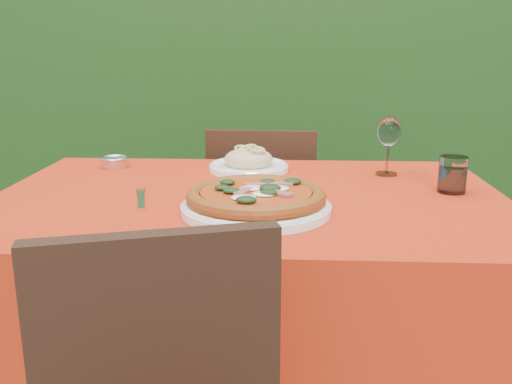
{
  "coord_description": "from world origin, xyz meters",
  "views": [
    {
      "loc": [
        0.09,
        -1.36,
        1.11
      ],
      "look_at": [
        0.02,
        -0.05,
        0.77
      ],
      "focal_mm": 40.0,
      "sensor_mm": 36.0,
      "label": 1
    }
  ],
  "objects_px": {
    "pizza_plate": "(256,200)",
    "wine_glass": "(389,134)",
    "water_glass": "(452,176)",
    "steel_ramekin": "(115,163)",
    "chair_far": "(263,223)",
    "fork": "(141,200)",
    "pasta_plate": "(249,163)"
  },
  "relations": [
    {
      "from": "pizza_plate",
      "to": "wine_glass",
      "type": "relative_size",
      "value": 2.0
    },
    {
      "from": "water_glass",
      "to": "steel_ramekin",
      "type": "height_order",
      "value": "water_glass"
    },
    {
      "from": "chair_far",
      "to": "steel_ramekin",
      "type": "xyz_separation_m",
      "value": [
        -0.43,
        -0.33,
        0.29
      ]
    },
    {
      "from": "water_glass",
      "to": "wine_glass",
      "type": "bearing_deg",
      "value": 125.02
    },
    {
      "from": "fork",
      "to": "steel_ramekin",
      "type": "distance_m",
      "value": 0.41
    },
    {
      "from": "wine_glass",
      "to": "fork",
      "type": "xyz_separation_m",
      "value": [
        -0.63,
        -0.31,
        -0.11
      ]
    },
    {
      "from": "water_glass",
      "to": "fork",
      "type": "distance_m",
      "value": 0.77
    },
    {
      "from": "chair_far",
      "to": "steel_ramekin",
      "type": "distance_m",
      "value": 0.61
    },
    {
      "from": "pizza_plate",
      "to": "wine_glass",
      "type": "distance_m",
      "value": 0.53
    },
    {
      "from": "pasta_plate",
      "to": "water_glass",
      "type": "relative_size",
      "value": 2.54
    },
    {
      "from": "chair_far",
      "to": "water_glass",
      "type": "distance_m",
      "value": 0.82
    },
    {
      "from": "chair_far",
      "to": "fork",
      "type": "distance_m",
      "value": 0.8
    },
    {
      "from": "water_glass",
      "to": "fork",
      "type": "bearing_deg",
      "value": -170.39
    },
    {
      "from": "water_glass",
      "to": "pizza_plate",
      "type": "bearing_deg",
      "value": -157.53
    },
    {
      "from": "chair_far",
      "to": "pasta_plate",
      "type": "height_order",
      "value": "chair_far"
    },
    {
      "from": "water_glass",
      "to": "steel_ramekin",
      "type": "distance_m",
      "value": 0.96
    },
    {
      "from": "steel_ramekin",
      "to": "chair_far",
      "type": "bearing_deg",
      "value": 37.0
    },
    {
      "from": "chair_far",
      "to": "pizza_plate",
      "type": "relative_size",
      "value": 2.49
    },
    {
      "from": "pizza_plate",
      "to": "pasta_plate",
      "type": "bearing_deg",
      "value": 95.96
    },
    {
      "from": "chair_far",
      "to": "fork",
      "type": "bearing_deg",
      "value": 71.35
    },
    {
      "from": "wine_glass",
      "to": "chair_far",
      "type": "bearing_deg",
      "value": 133.45
    },
    {
      "from": "pizza_plate",
      "to": "fork",
      "type": "height_order",
      "value": "pizza_plate"
    },
    {
      "from": "chair_far",
      "to": "steel_ramekin",
      "type": "relative_size",
      "value": 11.08
    },
    {
      "from": "pasta_plate",
      "to": "fork",
      "type": "distance_m",
      "value": 0.42
    },
    {
      "from": "chair_far",
      "to": "water_glass",
      "type": "relative_size",
      "value": 9.07
    },
    {
      "from": "pasta_plate",
      "to": "water_glass",
      "type": "bearing_deg",
      "value": -22.87
    },
    {
      "from": "pizza_plate",
      "to": "wine_glass",
      "type": "bearing_deg",
      "value": 47.68
    },
    {
      "from": "pasta_plate",
      "to": "wine_glass",
      "type": "xyz_separation_m",
      "value": [
        0.39,
        -0.04,
        0.09
      ]
    },
    {
      "from": "chair_far",
      "to": "pasta_plate",
      "type": "xyz_separation_m",
      "value": [
        -0.03,
        -0.35,
        0.3
      ]
    },
    {
      "from": "water_glass",
      "to": "wine_glass",
      "type": "height_order",
      "value": "wine_glass"
    },
    {
      "from": "chair_far",
      "to": "water_glass",
      "type": "height_order",
      "value": "water_glass"
    },
    {
      "from": "fork",
      "to": "water_glass",
      "type": "bearing_deg",
      "value": -5.0
    }
  ]
}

